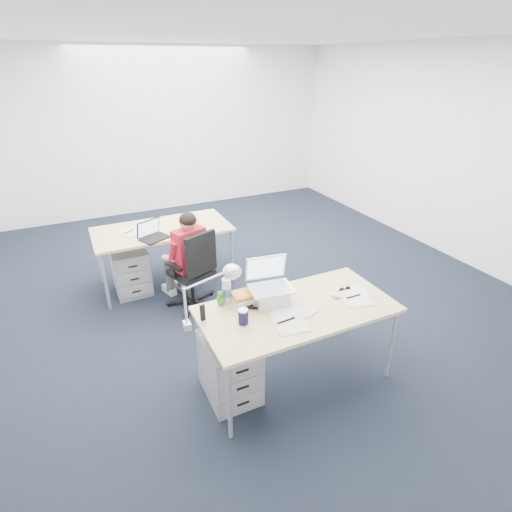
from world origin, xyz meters
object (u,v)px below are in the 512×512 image
Objects in this scene: water_bottle at (227,289)px; book_stack at (246,298)px; drawer_pedestal_near at (230,367)px; silver_laptop at (271,283)px; sunglasses at (345,289)px; office_chair at (194,285)px; dark_laptop at (154,230)px; cordless_phone at (203,312)px; bear_figurine at (221,298)px; desk_far at (162,232)px; computer_mouse at (335,295)px; desk_near at (297,312)px; headphones at (256,302)px; drawer_pedestal_far at (131,270)px; can_koozie at (243,316)px; far_cup at (196,221)px; desk_lamp at (204,297)px.

water_bottle is 1.11× the size of book_stack.
silver_laptop reaches higher than drawer_pedestal_near.
book_stack reaches higher than sunglasses.
water_bottle reaches higher than book_stack.
dark_laptop is at bearing 105.63° from office_chair.
water_bottle is 0.32m from cordless_phone.
bear_figurine is at bearing 26.18° from cordless_phone.
computer_mouse is (0.97, -2.17, 0.06)m from desk_far.
desk_near is 0.33m from silver_laptop.
water_bottle is 0.82× the size of dark_laptop.
dark_laptop is at bearing 94.67° from headphones.
drawer_pedestal_far is 2.08m from book_stack.
office_chair is 1.59m from can_koozie.
bear_figurine is 1.85m from far_cup.
water_bottle is 2.41× the size of far_cup.
silver_laptop is at bearing 150.01° from computer_mouse.
sunglasses is (1.00, 0.06, -0.05)m from can_koozie.
office_chair is at bearing 88.31° from can_koozie.
can_koozie is at bearing -146.18° from headphones.
drawer_pedestal_near is at bearing -109.93° from water_bottle.
bear_figurine reaches higher than drawer_pedestal_near.
desk_far is 11.63× the size of bear_figurine.
far_cup is (0.26, 0.62, 0.52)m from office_chair.
cordless_phone is (-0.75, 0.17, 0.11)m from desk_near.
computer_mouse is 0.71× the size of bear_figurine.
headphones is 2.27× the size of far_cup.
silver_laptop is 1.50× the size of water_bottle.
drawer_pedestal_far is at bearing 104.08° from can_koozie.
silver_laptop is 3.29× the size of sunglasses.
can_koozie is 0.26× the size of desk_lamp.
desk_lamp is at bearing -167.41° from silver_laptop.
headphones is at bearing -47.59° from bear_figurine.
cordless_phone is at bearing -173.14° from silver_laptop.
desk_far is 2.37m from computer_mouse.
dark_laptop is 2.95× the size of far_cup.
bear_figurine reaches higher than desk_near.
headphones is (0.74, -1.95, 0.47)m from drawer_pedestal_far.
sunglasses is (0.86, -0.19, -0.04)m from book_stack.
desk_far is 0.60m from drawer_pedestal_far.
cordless_phone is at bearing -106.28° from far_cup.
computer_mouse is 0.42× the size of headphones.
far_cup is at bearing 80.37° from water_bottle.
cordless_phone is (0.27, -1.97, 0.52)m from drawer_pedestal_far.
sunglasses is at bearing -13.14° from cordless_phone.
dark_laptop is (0.01, 1.72, 0.04)m from cordless_phone.
desk_lamp is at bearing -82.33° from drawer_pedestal_far.
book_stack reaches higher than desk_far.
bear_figurine reaches higher than book_stack.
drawer_pedestal_near is 2.22× the size of water_bottle.
dark_laptop is (-0.19, 1.59, 0.04)m from bear_figurine.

